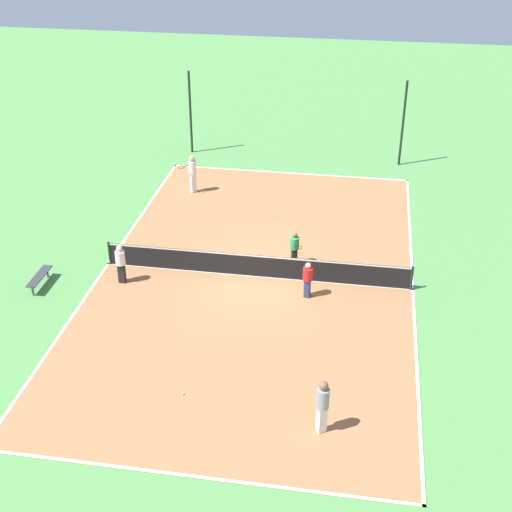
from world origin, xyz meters
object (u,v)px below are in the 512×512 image
at_px(tennis_ball_near_net, 107,277).
at_px(tennis_net, 256,265).
at_px(tennis_ball_right_alley, 183,394).
at_px(fence_post_back_left, 190,113).
at_px(bench, 39,277).
at_px(player_far_white, 121,262).
at_px(player_near_white, 192,171).
at_px(tennis_ball_left_sideline, 299,252).
at_px(player_baseline_gray, 323,403).
at_px(player_coach_red, 308,278).
at_px(player_far_green, 295,247).
at_px(tennis_ball_midcourt, 274,216).
at_px(fence_post_back_right, 403,124).

bearing_deg(tennis_ball_near_net, tennis_net, 10.82).
bearing_deg(tennis_ball_right_alley, fence_post_back_left, 102.97).
bearing_deg(bench, tennis_ball_near_net, -67.93).
distance_m(player_far_white, player_near_white, 8.40).
height_order(player_near_white, tennis_ball_right_alley, player_near_white).
bearing_deg(tennis_ball_left_sideline, bench, -156.15).
bearing_deg(player_baseline_gray, player_coach_red, 62.88).
relative_size(player_far_green, tennis_ball_right_alley, 20.34).
distance_m(player_coach_red, player_near_white, 10.34).
distance_m(bench, tennis_ball_midcourt, 10.52).
bearing_deg(player_far_green, tennis_net, -69.22).
bearing_deg(tennis_ball_left_sideline, tennis_ball_near_net, -155.60).
bearing_deg(tennis_ball_left_sideline, player_near_white, 138.03).
bearing_deg(tennis_ball_midcourt, player_baseline_gray, -76.25).
distance_m(tennis_net, tennis_ball_near_net, 5.69).
relative_size(player_far_white, player_coach_red, 1.10).
relative_size(tennis_net, bench, 7.38).
bearing_deg(player_near_white, player_baseline_gray, 70.56).
bearing_deg(bench, tennis_ball_left_sideline, -66.15).
bearing_deg(player_near_white, bench, 22.89).
bearing_deg(fence_post_back_right, player_baseline_gray, -96.64).
height_order(player_far_white, player_far_green, player_far_white).
bearing_deg(player_far_white, player_baseline_gray, 140.42).
distance_m(player_baseline_gray, fence_post_back_left, 21.93).
relative_size(player_coach_red, tennis_ball_left_sideline, 20.58).
bearing_deg(player_coach_red, tennis_ball_left_sideline, -159.10).
relative_size(player_baseline_gray, fence_post_back_left, 0.40).
relative_size(tennis_ball_left_sideline, tennis_ball_near_net, 1.00).
bearing_deg(player_baseline_gray, player_far_white, 104.04).
bearing_deg(player_far_green, tennis_ball_right_alley, -36.00).
relative_size(tennis_ball_left_sideline, tennis_ball_midcourt, 1.00).
distance_m(player_far_white, tennis_ball_right_alley, 7.05).
xyz_separation_m(player_far_green, fence_post_back_left, (-6.81, 11.06, 1.40)).
distance_m(bench, player_coach_red, 9.92).
bearing_deg(tennis_ball_near_net, tennis_ball_midcourt, 48.18).
bearing_deg(fence_post_back_left, tennis_ball_left_sideline, -55.68).
distance_m(player_baseline_gray, fence_post_back_right, 20.30).
bearing_deg(tennis_ball_right_alley, player_near_white, 102.47).
height_order(player_near_white, player_far_green, player_near_white).
bearing_deg(tennis_ball_left_sideline, fence_post_back_right, 67.99).
distance_m(player_far_white, tennis_ball_midcourt, 8.02).
relative_size(tennis_net, player_far_white, 7.57).
relative_size(player_baseline_gray, player_far_white, 1.13).
height_order(player_baseline_gray, player_far_white, player_baseline_gray).
xyz_separation_m(player_baseline_gray, player_far_white, (-8.03, 6.70, -0.13)).
relative_size(player_baseline_gray, fence_post_back_right, 0.40).
relative_size(tennis_net, player_near_white, 6.38).
height_order(tennis_ball_left_sideline, tennis_ball_near_net, same).
bearing_deg(player_far_green, tennis_ball_left_sideline, 155.35).
distance_m(tennis_net, fence_post_back_right, 13.48).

